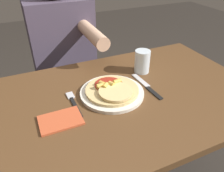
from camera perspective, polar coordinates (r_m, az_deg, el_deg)
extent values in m
cube|color=brown|center=(0.91, 2.63, -3.22)|extent=(1.17, 0.72, 0.03)
cylinder|color=brown|center=(1.33, -25.60, -14.50)|extent=(0.06, 0.06, 0.72)
cylinder|color=brown|center=(1.58, 14.65, -3.63)|extent=(0.06, 0.06, 0.72)
cylinder|color=silver|center=(0.91, 0.00, -1.75)|extent=(0.26, 0.26, 0.01)
cylinder|color=#DBBC7A|center=(0.90, 0.00, -1.07)|extent=(0.22, 0.22, 0.01)
cylinder|color=#9E2819|center=(0.92, -0.84, 0.38)|extent=(0.12, 0.12, 0.00)
cylinder|color=#E8C881|center=(0.86, 0.95, -1.50)|extent=(0.14, 0.14, 0.01)
cylinder|color=gold|center=(0.89, -3.11, 0.08)|extent=(0.03, 0.02, 0.02)
cylinder|color=gold|center=(0.89, -1.81, 0.04)|extent=(0.03, 0.03, 0.02)
cylinder|color=gold|center=(0.90, -0.16, 0.51)|extent=(0.03, 0.03, 0.02)
cylinder|color=gold|center=(0.91, -2.63, 0.66)|extent=(0.03, 0.03, 0.02)
cylinder|color=gold|center=(0.92, 1.60, 1.25)|extent=(0.03, 0.02, 0.02)
cube|color=black|center=(0.84, -9.31, -5.63)|extent=(0.02, 0.13, 0.00)
cube|color=silver|center=(0.91, -10.85, -2.45)|extent=(0.03, 0.05, 0.00)
cube|color=black|center=(0.93, 10.92, -1.78)|extent=(0.02, 0.10, 0.00)
cube|color=silver|center=(1.00, 7.50, 1.49)|extent=(0.03, 0.12, 0.00)
cylinder|color=silver|center=(1.06, 7.89, 6.37)|extent=(0.07, 0.07, 0.11)
cube|color=#C6512D|center=(0.80, -13.29, -8.69)|extent=(0.15, 0.10, 0.01)
cylinder|color=#2D2D38|center=(1.65, -13.55, -6.00)|extent=(0.11, 0.11, 0.52)
cylinder|color=#2D2D38|center=(1.67, -7.97, -4.63)|extent=(0.11, 0.11, 0.52)
cube|color=#4C4256|center=(1.40, -12.91, 11.25)|extent=(0.37, 0.22, 0.50)
cylinder|color=tan|center=(1.15, -5.09, 13.29)|extent=(0.07, 0.30, 0.07)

